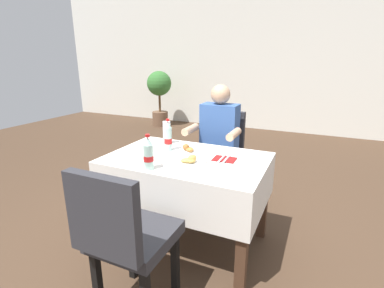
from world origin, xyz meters
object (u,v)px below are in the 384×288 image
Objects in this scene: napkin_cutlery_set at (224,159)px; potted_plant_corner at (159,91)px; chair_far_diner_seat at (220,153)px; cola_bottle_secondary at (148,154)px; beer_glass_left at (167,132)px; cola_bottle_primary at (168,137)px; chair_near_camera_side at (125,234)px; plate_far_diner at (187,150)px; main_dining_table at (187,178)px; plate_near_camera at (188,161)px; seated_diner_far at (217,141)px.

potted_plant_corner reaches higher than napkin_cutlery_set.
chair_far_diner_seat is 1.18m from cola_bottle_secondary.
beer_glass_left is (-0.32, -0.54, 0.31)m from chair_far_diner_seat.
cola_bottle_secondary is (0.07, -0.40, -0.01)m from cola_bottle_primary.
chair_near_camera_side reaches higher than beer_glass_left.
plate_far_diner is 0.48m from cola_bottle_secondary.
main_dining_table is 0.80m from chair_far_diner_seat.
beer_glass_left reaches higher than napkin_cutlery_set.
chair_far_diner_seat and chair_near_camera_side have the same top height.
cola_bottle_secondary reaches higher than plate_far_diner.
beer_glass_left is at bearing 135.65° from plate_near_camera.
chair_far_diner_seat reaches higher than napkin_cutlery_set.
chair_near_camera_side is 0.71m from plate_near_camera.
cola_bottle_primary is at bearing 102.98° from chair_near_camera_side.
seated_diner_far is 3.89m from potted_plant_corner.
chair_far_diner_seat is 3.53× the size of cola_bottle_primary.
seated_diner_far is at bearing 82.21° from cola_bottle_secondary.
beer_glass_left is at bearing 141.08° from main_dining_table.
cola_bottle_primary is at bearing 144.96° from plate_near_camera.
beer_glass_left reaches higher than plate_far_diner.
cola_bottle_primary reaches higher than cola_bottle_secondary.
main_dining_table is 0.98× the size of seated_diner_far.
napkin_cutlery_set is at bearing -10.50° from plate_far_diner.
napkin_cutlery_set is at bearing -17.54° from beer_glass_left.
chair_near_camera_side is 0.79× the size of potted_plant_corner.
cola_bottle_secondary reaches higher than napkin_cutlery_set.
potted_plant_corner is (-2.45, 3.70, 0.21)m from main_dining_table.
plate_far_diner is at bearing 116.85° from plate_near_camera.
plate_near_camera is at bearing -35.04° from cola_bottle_primary.
cola_bottle_primary is at bearing 162.09° from main_dining_table.
cola_bottle_secondary is at bearing -134.29° from plate_near_camera.
potted_plant_corner is at bearing 130.22° from chair_far_diner_seat.
cola_bottle_primary is (-0.21, -0.62, 0.17)m from seated_diner_far.
cola_bottle_primary is (-0.20, 0.86, 0.32)m from chair_near_camera_side.
cola_bottle_secondary is 0.20× the size of potted_plant_corner.
napkin_cutlery_set is at bearing -52.95° from potted_plant_corner.
main_dining_table is 1.27× the size of chair_near_camera_side.
main_dining_table is at bearing -38.92° from beer_glass_left.
beer_glass_left is (-0.32, 0.26, 0.28)m from main_dining_table.
plate_near_camera is at bearing -85.52° from seated_diner_far.
seated_diner_far is at bearing -50.71° from potted_plant_corner.
main_dining_table is 0.50m from beer_glass_left.
cola_bottle_secondary is (-0.13, -0.33, 0.28)m from main_dining_table.
napkin_cutlery_set is (0.42, 0.40, -0.10)m from cola_bottle_secondary.
seated_diner_far reaches higher than plate_far_diner.
beer_glass_left is 0.82× the size of cola_bottle_secondary.
cola_bottle_primary reaches higher than chair_near_camera_side.
chair_near_camera_side is at bearing -77.02° from cola_bottle_primary.
plate_near_camera is at bearing 45.71° from cola_bottle_secondary.
main_dining_table is 0.46m from cola_bottle_secondary.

